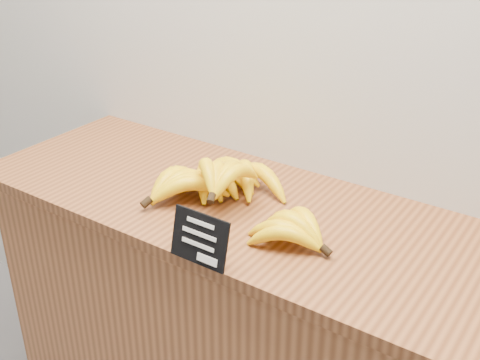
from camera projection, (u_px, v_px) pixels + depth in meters
The scene contains 4 objects.
counter at pixel (250, 355), 1.68m from camera, with size 1.39×0.50×0.90m, color #A56235.
counter_top at pixel (252, 211), 1.48m from camera, with size 1.49×0.54×0.03m, color brown.
chalkboard_sign at pixel (199, 239), 1.23m from camera, with size 0.14×0.01×0.11m, color black.
banana_pile at pixel (231, 185), 1.47m from camera, with size 0.56×0.39×0.12m.
Camera 1 is at (0.66, 1.67, 1.64)m, focal length 45.00 mm.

